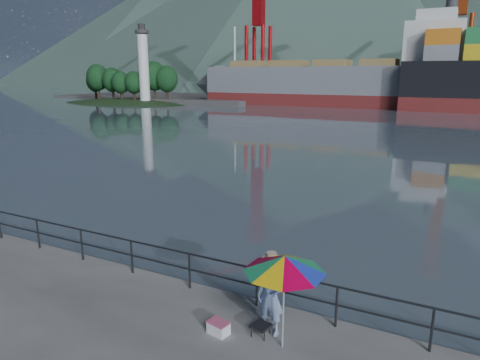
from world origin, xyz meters
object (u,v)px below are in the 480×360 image
Objects in this scene: beach_umbrella at (285,264)px; bulk_carrier at (346,82)px; cooler_bag at (219,328)px; fisherman at (271,296)px.

bulk_carrier is (-16.61, 73.57, 2.22)m from beach_umbrella.
beach_umbrella reaches higher than cooler_bag.
bulk_carrier reaches higher than beach_umbrella.
beach_umbrella is 75.45m from bulk_carrier.
beach_umbrella is at bearing -77.28° from bulk_carrier.
fisherman is 75.04m from bulk_carrier.
fisherman is at bearing -77.55° from bulk_carrier.
cooler_bag is 0.01× the size of bulk_carrier.
fisherman is at bearing 140.56° from beach_umbrella.
bulk_carrier reaches higher than cooler_bag.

